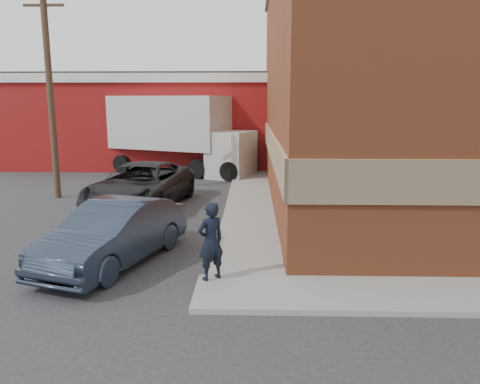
% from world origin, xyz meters
% --- Properties ---
extents(ground, '(90.00, 90.00, 0.00)m').
position_xyz_m(ground, '(0.00, 0.00, 0.00)').
color(ground, '#28282B').
rests_on(ground, ground).
extents(brick_building, '(14.25, 18.25, 9.36)m').
position_xyz_m(brick_building, '(8.50, 9.00, 4.68)').
color(brick_building, '#964626').
rests_on(brick_building, ground).
extents(sidewalk_west, '(1.80, 18.00, 0.12)m').
position_xyz_m(sidewalk_west, '(0.60, 9.00, 0.06)').
color(sidewalk_west, gray).
rests_on(sidewalk_west, ground).
extents(warehouse, '(16.30, 8.30, 5.60)m').
position_xyz_m(warehouse, '(-6.00, 20.00, 2.81)').
color(warehouse, maroon).
rests_on(warehouse, ground).
extents(utility_pole, '(2.00, 0.26, 9.00)m').
position_xyz_m(utility_pole, '(-7.50, 9.00, 4.75)').
color(utility_pole, '#4C3826').
rests_on(utility_pole, ground).
extents(man, '(0.77, 0.72, 1.76)m').
position_xyz_m(man, '(-0.20, -0.25, 1.00)').
color(man, black).
rests_on(man, sidewalk_south).
extents(sedan, '(3.07, 5.06, 1.57)m').
position_xyz_m(sedan, '(-2.73, 1.02, 0.79)').
color(sedan, '#273041').
rests_on(sedan, ground).
extents(suv_a, '(3.67, 6.45, 1.70)m').
position_xyz_m(suv_a, '(-3.54, 7.28, 0.85)').
color(suv_a, black).
rests_on(suv_a, ground).
extents(box_truck, '(8.97, 5.71, 4.27)m').
position_xyz_m(box_truck, '(-3.23, 15.67, 2.46)').
color(box_truck, '#BBBBB7').
rests_on(box_truck, ground).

